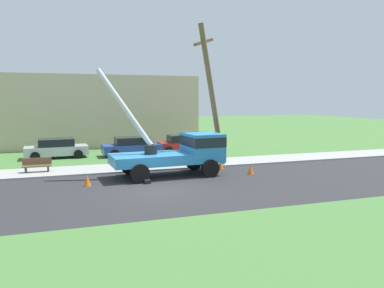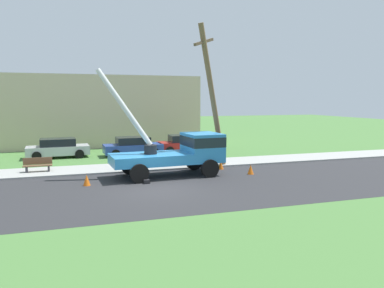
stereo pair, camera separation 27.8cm
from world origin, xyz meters
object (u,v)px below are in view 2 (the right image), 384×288
(traffic_cone_behind, at_px, (87,180))
(parked_sedan_red, at_px, (185,144))
(traffic_cone_curbside, at_px, (221,165))
(parked_sedan_silver, at_px, (58,148))
(parked_sedan_blue, at_px, (133,146))
(park_bench, at_px, (38,165))
(traffic_cone_ahead, at_px, (251,169))
(leaning_utility_pole, at_px, (212,96))
(utility_truck, at_px, (181,150))

(traffic_cone_behind, distance_m, parked_sedan_red, 12.70)
(traffic_cone_behind, xyz_separation_m, traffic_cone_curbside, (8.06, 2.04, 0.00))
(traffic_cone_curbside, relative_size, parked_sedan_silver, 0.12)
(parked_sedan_blue, bearing_deg, park_bench, -141.06)
(traffic_cone_curbside, bearing_deg, park_bench, 168.41)
(traffic_cone_curbside, bearing_deg, parked_sedan_silver, 140.35)
(parked_sedan_blue, bearing_deg, traffic_cone_ahead, -60.60)
(traffic_cone_ahead, relative_size, parked_sedan_red, 0.13)
(leaning_utility_pole, height_order, park_bench, leaning_utility_pole)
(utility_truck, relative_size, traffic_cone_ahead, 12.30)
(utility_truck, distance_m, park_bench, 8.46)
(utility_truck, bearing_deg, traffic_cone_ahead, -15.72)
(parked_sedan_silver, distance_m, parked_sedan_blue, 5.48)
(parked_sedan_silver, distance_m, parked_sedan_red, 9.71)
(utility_truck, relative_size, parked_sedan_blue, 1.55)
(traffic_cone_ahead, xyz_separation_m, traffic_cone_curbside, (-1.04, 1.98, 0.00))
(traffic_cone_behind, bearing_deg, park_bench, 121.39)
(leaning_utility_pole, distance_m, parked_sedan_red, 8.26)
(traffic_cone_curbside, xyz_separation_m, parked_sedan_blue, (-4.22, 7.36, 0.43))
(parked_sedan_blue, bearing_deg, parked_sedan_silver, 173.26)
(utility_truck, bearing_deg, parked_sedan_silver, 127.59)
(traffic_cone_curbside, distance_m, parked_sedan_silver, 12.55)
(utility_truck, bearing_deg, traffic_cone_behind, -167.72)
(leaning_utility_pole, relative_size, traffic_cone_ahead, 15.58)
(parked_sedan_red, bearing_deg, traffic_cone_curbside, -90.35)
(traffic_cone_curbside, bearing_deg, leaning_utility_pole, 136.81)
(traffic_cone_behind, relative_size, park_bench, 0.35)
(traffic_cone_ahead, bearing_deg, park_bench, 160.40)
(parked_sedan_red, bearing_deg, park_bench, -152.54)
(traffic_cone_ahead, relative_size, park_bench, 0.35)
(parked_sedan_silver, bearing_deg, utility_truck, -52.41)
(parked_sedan_red, distance_m, park_bench, 12.04)
(utility_truck, height_order, park_bench, utility_truck)
(leaning_utility_pole, bearing_deg, traffic_cone_curbside, -43.19)
(utility_truck, bearing_deg, traffic_cone_curbside, 17.68)
(traffic_cone_ahead, distance_m, traffic_cone_behind, 9.10)
(leaning_utility_pole, distance_m, park_bench, 11.12)
(leaning_utility_pole, xyz_separation_m, traffic_cone_behind, (-7.64, -2.43, -4.19))
(traffic_cone_curbside, bearing_deg, traffic_cone_behind, -165.81)
(utility_truck, relative_size, park_bench, 4.31)
(parked_sedan_silver, height_order, park_bench, parked_sedan_silver)
(leaning_utility_pole, relative_size, parked_sedan_red, 1.96)
(traffic_cone_ahead, distance_m, park_bench, 12.40)
(utility_truck, xyz_separation_m, traffic_cone_curbside, (2.81, 0.89, -1.13))
(utility_truck, distance_m, traffic_cone_behind, 5.49)
(utility_truck, height_order, parked_sedan_blue, utility_truck)
(traffic_cone_behind, relative_size, parked_sedan_silver, 0.12)
(parked_sedan_silver, bearing_deg, park_bench, -99.50)
(traffic_cone_ahead, distance_m, traffic_cone_curbside, 2.24)
(parked_sedan_silver, relative_size, parked_sedan_blue, 1.01)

